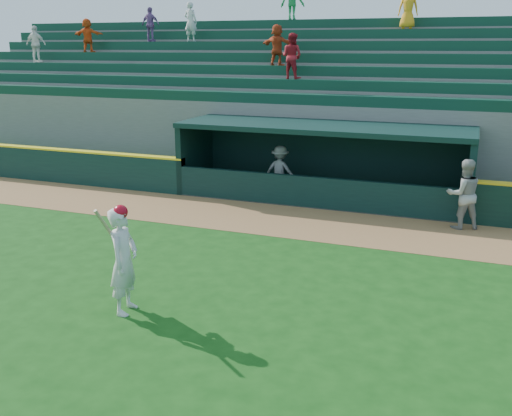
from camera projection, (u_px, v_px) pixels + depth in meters
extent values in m
plane|color=#134310|center=(229.00, 286.00, 12.05)|extent=(120.00, 120.00, 0.00)
cube|color=olive|center=(296.00, 222.00, 16.45)|extent=(40.00, 3.00, 0.01)
cube|color=black|center=(5.00, 162.00, 21.95)|extent=(15.50, 0.30, 1.20)
cube|color=yellow|center=(3.00, 145.00, 21.78)|extent=(15.50, 0.32, 0.06)
imported|color=#9C9C97|center=(464.00, 194.00, 15.64)|extent=(1.16, 1.04, 1.96)
imported|color=#9B9B96|center=(280.00, 170.00, 19.25)|extent=(1.13, 0.70, 1.68)
cube|color=slate|center=(321.00, 198.00, 18.97)|extent=(9.00, 2.60, 0.04)
cube|color=black|center=(196.00, 155.00, 20.22)|extent=(0.20, 2.60, 2.30)
cube|color=black|center=(471.00, 176.00, 17.09)|extent=(0.20, 2.60, 2.30)
cube|color=black|center=(331.00, 158.00, 19.82)|extent=(9.40, 0.20, 2.30)
cube|color=black|center=(323.00, 127.00, 18.32)|extent=(9.40, 2.80, 0.16)
cube|color=black|center=(312.00, 192.00, 17.74)|extent=(9.00, 0.16, 1.00)
cube|color=brown|center=(327.00, 186.00, 19.62)|extent=(8.40, 0.45, 0.10)
cube|color=slate|center=(335.00, 146.00, 20.21)|extent=(34.00, 0.85, 2.91)
cube|color=#0F3828|center=(336.00, 100.00, 19.66)|extent=(34.00, 0.60, 0.36)
cube|color=slate|center=(341.00, 137.00, 20.91)|extent=(34.00, 0.85, 3.36)
cube|color=#0F3828|center=(342.00, 85.00, 20.30)|extent=(34.00, 0.60, 0.36)
cube|color=slate|center=(346.00, 128.00, 21.62)|extent=(34.00, 0.85, 3.81)
cube|color=#0F3828|center=(348.00, 71.00, 20.94)|extent=(34.00, 0.60, 0.36)
cube|color=slate|center=(351.00, 119.00, 22.32)|extent=(34.00, 0.85, 4.26)
cube|color=#0F3828|center=(353.00, 58.00, 21.58)|extent=(34.00, 0.60, 0.36)
cube|color=slate|center=(355.00, 111.00, 23.02)|extent=(34.00, 0.85, 4.71)
cube|color=#0F3828|center=(358.00, 46.00, 22.22)|extent=(34.00, 0.60, 0.36)
cube|color=slate|center=(360.00, 103.00, 23.72)|extent=(34.00, 0.85, 5.16)
cube|color=#0F3828|center=(362.00, 34.00, 22.86)|extent=(34.00, 0.60, 0.36)
cube|color=slate|center=(364.00, 96.00, 24.43)|extent=(34.00, 0.85, 5.61)
cube|color=#0F3828|center=(367.00, 23.00, 23.50)|extent=(34.00, 0.60, 0.36)
cube|color=slate|center=(366.00, 95.00, 24.94)|extent=(34.50, 0.30, 5.61)
imported|color=orange|center=(408.00, 8.00, 22.03)|extent=(0.80, 0.55, 1.55)
imported|color=white|center=(36.00, 44.00, 25.52)|extent=(0.98, 0.53, 1.59)
imported|color=#B73E1C|center=(277.00, 45.00, 21.64)|extent=(1.47, 0.73, 1.52)
imported|color=#1C7E3D|center=(292.00, 0.00, 24.35)|extent=(1.06, 0.63, 1.62)
imported|color=#8B5998|center=(151.00, 24.00, 25.14)|extent=(0.86, 0.37, 1.46)
imported|color=#E45319|center=(88.00, 35.00, 25.43)|extent=(1.40, 0.67, 1.45)
imported|color=silver|center=(191.00, 22.00, 24.44)|extent=(0.62, 0.43, 1.62)
imported|color=#A61923|center=(292.00, 56.00, 20.69)|extent=(0.91, 0.78, 1.62)
imported|color=silver|center=(124.00, 261.00, 10.65)|extent=(0.59, 0.81, 2.05)
sphere|color=#AD0919|center=(120.00, 212.00, 10.39)|extent=(0.27, 0.27, 0.27)
cylinder|color=tan|center=(106.00, 226.00, 10.32)|extent=(0.16, 0.53, 0.76)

